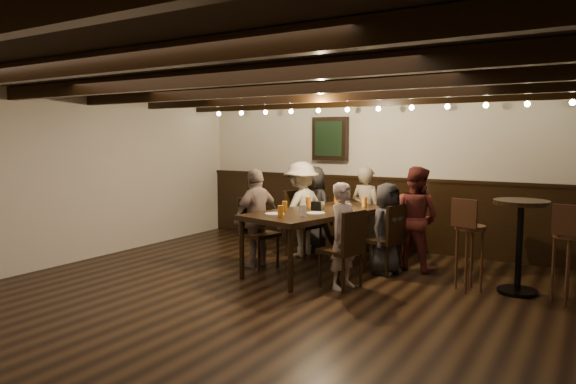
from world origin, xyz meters
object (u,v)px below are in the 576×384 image
Objects in this scene: person_bench_left at (313,208)px; person_bench_right at (415,218)px; chair_left_far at (259,246)px; chair_right_near at (384,252)px; chair_right_far at (342,264)px; person_right_near at (387,229)px; person_left_far at (257,218)px; chair_left_near at (303,236)px; person_bench_centre at (366,212)px; bar_stool_left at (469,257)px; bar_stool_right at (568,267)px; dining_table at (320,215)px; person_right_far at (344,236)px; high_top_table at (520,232)px; person_left_near at (301,209)px.

person_bench_right is at bearing 180.00° from person_bench_left.
chair_left_far is 1.70m from chair_right_near.
person_right_near is (0.22, 0.87, 0.31)m from chair_right_far.
person_bench_right is 1.03× the size of person_left_far.
chair_left_far is 1.41m from person_bench_left.
chair_left_near is 1.01m from person_bench_centre.
person_bench_centre is (0.83, 0.43, 0.37)m from chair_left_near.
bar_stool_left reaches higher than chair_left_near.
dining_table is at bearing -172.00° from bar_stool_right.
dining_table is 1.86× the size of person_right_far.
bar_stool_left is at bearing -50.68° from person_right_far.
bar_stool_right is at bearing 16.94° from bar_stool_left.
chair_right_far is at bearing -157.24° from bar_stool_right.
person_right_near reaches higher than chair_right_far.
person_left_far is 1.14× the size of person_right_near.
chair_right_near is at bearing 1.96° from person_right_far.
bar_stool_right is (2.30, 0.69, 0.12)m from chair_right_far.
dining_table is 0.96m from chair_left_near.
person_bench_centre is at bearing 25.63° from chair_right_far.
chair_right_far is at bearing 90.00° from chair_left_far.
person_bench_right reaches higher than person_left_far.
person_bench_left is at bearing 74.74° from person_right_near.
person_bench_centre reaches higher than chair_left_far.
high_top_table is (1.34, -0.43, 0.01)m from person_bench_right.
dining_table is 2.54× the size of chair_right_near.
person_right_far is at bearing -178.04° from chair_right_near.
chair_left_near reaches higher than chair_left_far.
bar_stool_left is (2.55, -0.55, -0.30)m from person_left_near.
person_left_near is at bearing 149.04° from dining_table.
chair_right_near is 1.02m from person_bench_centre.
person_bench_centre is at bearing 129.78° from chair_left_near.
chair_left_near is 0.98m from person_left_far.
person_bench_right is at bearing -21.89° from chair_right_near.
person_right_near is at bearing 71.57° from person_bench_right.
person_bench_right is 1.71m from person_left_near.
person_right_near is 1.59m from high_top_table.
bar_stool_left is at bearing 109.38° from chair_left_far.
person_bench_centre is 0.96m from person_right_near.
person_bench_centre is at bearing -170.54° from person_bench_left.
dining_table is at bearing 90.00° from person_bench_centre.
dining_table is at bearing 122.00° from chair_left_far.
dining_table is 2.43m from high_top_table.
chair_left_far is 1.75m from person_right_near.
bar_stool_left is at bearing -157.68° from high_top_table.
person_right_near reaches higher than chair_right_near.
dining_table is 2.37× the size of chair_left_near.
person_left_far is (-1.63, -0.57, 0.40)m from chair_right_near.
person_right_far reaches higher than high_top_table.
bar_stool_left is at bearing 90.15° from person_left_near.
chair_right_far is 0.95m from person_right_near.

